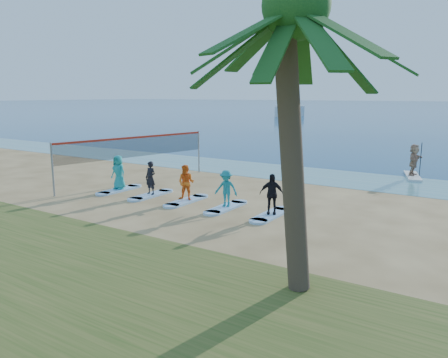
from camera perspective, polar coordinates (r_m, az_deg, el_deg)
The scene contains 17 objects.
ground at distance 17.84m, azimuth -6.14°, elevation -4.18°, with size 600.00×600.00×0.00m, color tan.
shallow_water at distance 26.62m, azimuth 8.20°, elevation 0.85°, with size 600.00×600.00×0.00m, color teal.
volleyball_net at distance 23.54m, azimuth -11.54°, elevation 4.08°, with size 1.96×8.89×2.50m.
palm_tree at distance 10.22m, azimuth 9.40°, elevation 21.07°, with size 5.60×5.60×7.74m.
paddleboard at distance 27.14m, azimuth 23.40°, elevation 0.35°, with size 0.70×3.00×0.12m, color silver.
paddleboarder at distance 27.00m, azimuth 23.55°, elevation 2.33°, with size 1.65×0.52×1.77m, color tan.
boat_offshore_a at distance 94.50m, azimuth 8.58°, elevation 8.08°, with size 2.43×7.67×2.14m, color silver.
surfboard_0 at distance 22.02m, azimuth -13.51°, elevation -1.38°, with size 0.70×2.20×0.09m, color #9AC7EF.
student_0 at distance 21.85m, azimuth -13.61°, elevation 0.87°, with size 0.81×0.53×1.67m, color teal.
surfboard_1 at distance 20.59m, azimuth -9.50°, elevation -2.08°, with size 0.70×2.20×0.09m, color #9AC7EF.
student_1 at distance 20.42m, azimuth -9.58°, elevation 0.15°, with size 0.56×0.37×1.54m, color black.
surfboard_2 at distance 19.28m, azimuth -4.93°, elevation -2.86°, with size 0.70×2.20×0.09m, color #9AC7EF.
student_2 at distance 19.10m, azimuth -4.97°, elevation -0.47°, with size 0.75×0.59×1.55m, color orange.
surfboard_3 at distance 18.12m, azimuth 0.29°, elevation -3.73°, with size 0.70×2.20×0.09m, color #9AC7EF.
student_3 at distance 17.93m, azimuth 0.29°, elevation -1.25°, with size 0.98×0.56×1.52m, color teal.
surfboard_4 at distance 17.13m, azimuth 6.17°, elevation -4.67°, with size 0.70×2.20×0.09m, color #9AC7EF.
student_4 at distance 16.92m, azimuth 6.23°, elevation -1.95°, with size 0.92×0.38×1.58m, color black.
Camera 1 is at (10.89, -13.34, 4.66)m, focal length 35.00 mm.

